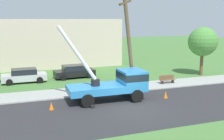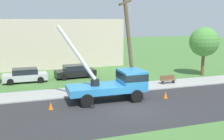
# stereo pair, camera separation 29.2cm
# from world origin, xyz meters

# --- Properties ---
(ground_plane) EXTENTS (120.00, 120.00, 0.00)m
(ground_plane) POSITION_xyz_m (0.00, 12.00, 0.00)
(ground_plane) COLOR #477538
(road_asphalt) EXTENTS (80.00, 8.24, 0.01)m
(road_asphalt) POSITION_xyz_m (0.00, 0.00, 0.00)
(road_asphalt) COLOR #2B2B2D
(road_asphalt) RESTS_ON ground
(sidewalk_strip) EXTENTS (80.00, 3.07, 0.10)m
(sidewalk_strip) POSITION_xyz_m (0.00, 5.66, 0.05)
(sidewalk_strip) COLOR #9E9E99
(sidewalk_strip) RESTS_ON ground
(utility_truck) EXTENTS (6.76, 3.20, 5.98)m
(utility_truck) POSITION_xyz_m (-0.22, 2.53, 1.41)
(utility_truck) COLOR #2D84C6
(utility_truck) RESTS_ON ground
(leaning_utility_pole) EXTENTS (2.35, 1.95, 8.84)m
(leaning_utility_pole) POSITION_xyz_m (1.30, 3.67, 4.54)
(leaning_utility_pole) COLOR brown
(leaning_utility_pole) RESTS_ON ground
(traffic_cone_ahead) EXTENTS (0.36, 0.36, 0.56)m
(traffic_cone_ahead) POSITION_xyz_m (3.73, 1.55, 0.28)
(traffic_cone_ahead) COLOR orange
(traffic_cone_ahead) RESTS_ON ground
(traffic_cone_behind) EXTENTS (0.36, 0.36, 0.56)m
(traffic_cone_behind) POSITION_xyz_m (-5.55, 1.73, 0.28)
(traffic_cone_behind) COLOR orange
(traffic_cone_behind) RESTS_ON ground
(traffic_cone_curbside) EXTENTS (0.36, 0.36, 0.56)m
(traffic_cone_curbside) POSITION_xyz_m (1.24, 3.96, 0.28)
(traffic_cone_curbside) COLOR orange
(traffic_cone_curbside) RESTS_ON ground
(parked_sedan_silver) EXTENTS (4.42, 2.05, 1.42)m
(parked_sedan_silver) POSITION_xyz_m (-7.07, 11.31, 0.71)
(parked_sedan_silver) COLOR #B7B7BF
(parked_sedan_silver) RESTS_ON ground
(parked_sedan_black) EXTENTS (4.52, 2.22, 1.42)m
(parked_sedan_black) POSITION_xyz_m (-1.76, 11.79, 0.71)
(parked_sedan_black) COLOR black
(parked_sedan_black) RESTS_ON ground
(park_bench) EXTENTS (1.60, 0.45, 0.90)m
(park_bench) POSITION_xyz_m (6.37, 5.72, 0.46)
(park_bench) COLOR brown
(park_bench) RESTS_ON ground
(roadside_tree_far) EXTENTS (3.32, 3.32, 5.55)m
(roadside_tree_far) POSITION_xyz_m (12.39, 8.31, 3.86)
(roadside_tree_far) COLOR brown
(roadside_tree_far) RESTS_ON ground
(lowrise_building_backdrop) EXTENTS (18.00, 6.00, 6.40)m
(lowrise_building_backdrop) POSITION_xyz_m (-2.81, 20.57, 3.20)
(lowrise_building_backdrop) COLOR beige
(lowrise_building_backdrop) RESTS_ON ground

